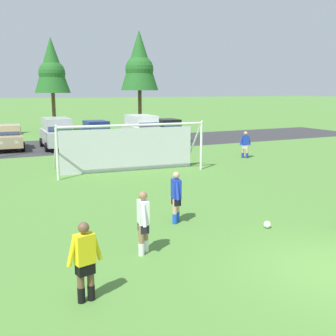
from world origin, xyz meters
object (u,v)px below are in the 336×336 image
object	(u,v)px
player_midfield_center	(172,150)
parked_car_slot_center_right	(168,129)
player_striker_near	(176,197)
parked_car_slot_center_left	(97,132)
parked_car_slot_center	(142,128)
player_winger_left	(143,223)
soccer_ball	(267,225)
player_defender_far	(245,145)
referee	(85,262)
parked_car_slot_far_left	(8,137)
soccer_goal	(130,147)
parked_car_slot_left	(57,133)

from	to	relation	value
player_midfield_center	parked_car_slot_center_right	distance (m)	11.52
player_striker_near	player_midfield_center	xyz separation A→B (m)	(4.34, 9.18, 0.00)
player_striker_near	parked_car_slot_center_left	bearing A→B (deg)	81.07
player_midfield_center	parked_car_slot_center	size ratio (longest dim) A/B	0.36
player_winger_left	soccer_ball	bearing A→B (deg)	2.36
soccer_ball	player_winger_left	distance (m)	4.18
player_defender_far	player_winger_left	world-z (taller)	same
soccer_ball	player_midfield_center	size ratio (longest dim) A/B	0.13
referee	player_defender_far	world-z (taller)	same
soccer_ball	parked_car_slot_far_left	bearing A→B (deg)	105.25
player_midfield_center	parked_car_slot_center_left	xyz separation A→B (m)	(-1.13, 11.25, 0.05)
player_midfield_center	player_winger_left	xyz separation A→B (m)	(-6.20, -11.02, 0.00)
player_winger_left	parked_car_slot_center	bearing A→B (deg)	68.13
parked_car_slot_center_left	parked_car_slot_center	size ratio (longest dim) A/B	0.91
referee	player_midfield_center	distance (m)	15.12
parked_car_slot_far_left	soccer_goal	bearing A→B (deg)	-65.61
soccer_goal	parked_car_slot_center_right	xyz separation A→B (m)	(7.61, 11.32, -0.42)
player_defender_far	parked_car_slot_center	size ratio (longest dim) A/B	0.36
parked_car_slot_center_right	soccer_ball	bearing A→B (deg)	-107.86
parked_car_slot_center	referee	bearing A→B (deg)	-114.52
referee	parked_car_slot_left	world-z (taller)	parked_car_slot_left
soccer_goal	player_midfield_center	size ratio (longest dim) A/B	4.61
soccer_ball	parked_car_slot_left	size ratio (longest dim) A/B	0.05
player_striker_near	parked_car_slot_left	bearing A→B (deg)	90.70
player_striker_near	parked_car_slot_center_left	world-z (taller)	parked_car_slot_center_left
soccer_goal	player_striker_near	xyz separation A→B (m)	(-1.53, -8.33, -0.47)
soccer_ball	parked_car_slot_center_left	size ratio (longest dim) A/B	0.05
soccer_goal	parked_car_slot_center_right	size ratio (longest dim) A/B	1.75
player_striker_near	player_defender_far	world-z (taller)	same
parked_car_slot_center	soccer_goal	bearing A→B (deg)	-115.05
soccer_ball	referee	distance (m)	6.38
parked_car_slot_far_left	parked_car_slot_left	world-z (taller)	parked_car_slot_left
player_midfield_center	player_winger_left	bearing A→B (deg)	-119.36
referee	parked_car_slot_center_right	distance (m)	26.58
player_winger_left	parked_car_slot_center	world-z (taller)	parked_car_slot_center
player_midfield_center	parked_car_slot_center	xyz separation A→B (m)	(2.14, 9.77, 0.29)
soccer_ball	player_winger_left	xyz separation A→B (m)	(-4.12, -0.17, 0.71)
referee	parked_car_slot_center	world-z (taller)	parked_car_slot_center
soccer_goal	player_midfield_center	xyz separation A→B (m)	(2.82, 0.85, -0.47)
player_striker_near	player_midfield_center	distance (m)	10.16
soccer_ball	player_midfield_center	distance (m)	11.07
referee	parked_car_slot_far_left	distance (m)	22.91
player_striker_near	parked_car_slot_left	distance (m)	18.47
parked_car_slot_far_left	parked_car_slot_center_right	size ratio (longest dim) A/B	1.00
player_striker_near	parked_car_slot_far_left	bearing A→B (deg)	100.16
player_winger_left	parked_car_slot_center	size ratio (longest dim) A/B	0.36
player_striker_near	parked_car_slot_center	size ratio (longest dim) A/B	0.36
parked_car_slot_far_left	parked_car_slot_center	bearing A→B (deg)	-2.25
referee	soccer_ball	bearing A→B (deg)	17.47
referee	player_defender_far	xyz separation A→B (m)	(13.16, 12.78, 0.00)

